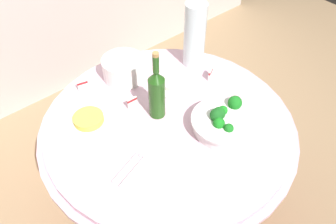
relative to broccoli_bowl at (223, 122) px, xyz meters
The scene contains 12 objects.
ground_plane 0.82m from the broccoli_bowl, 127.82° to the left, with size 6.00×6.00×0.00m, color #9E7F5B.
buffet_table 0.47m from the broccoli_bowl, 127.82° to the left, with size 1.16×1.16×0.74m.
broccoli_bowl is the anchor object (origin of this frame).
plate_stack 0.58m from the broccoli_bowl, 102.30° to the left, with size 0.21×0.21×0.11m.
wine_bottle 0.31m from the broccoli_bowl, 122.28° to the left, with size 0.07×0.07×0.34m.
decorative_fruit_vase 0.49m from the broccoli_bowl, 62.12° to the left, with size 0.11×0.11×0.34m.
serving_tongs 0.45m from the broccoli_bowl, 168.64° to the left, with size 0.17×0.09×0.01m.
food_plate_fried_egg 0.59m from the broccoli_bowl, 136.55° to the left, with size 0.22×0.22×0.04m.
food_plate_rice 0.34m from the broccoli_bowl, 84.29° to the left, with size 0.22×0.22×0.04m.
label_placard_front 0.34m from the broccoli_bowl, 53.71° to the left, with size 0.05×0.03×0.05m.
label_placard_mid 0.70m from the broccoli_bowl, 118.47° to the left, with size 0.05×0.02×0.05m.
label_placard_rear 0.42m from the broccoli_bowl, 121.51° to the left, with size 0.05×0.01×0.05m.
Camera 1 is at (-0.69, -0.81, 1.86)m, focal length 36.78 mm.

